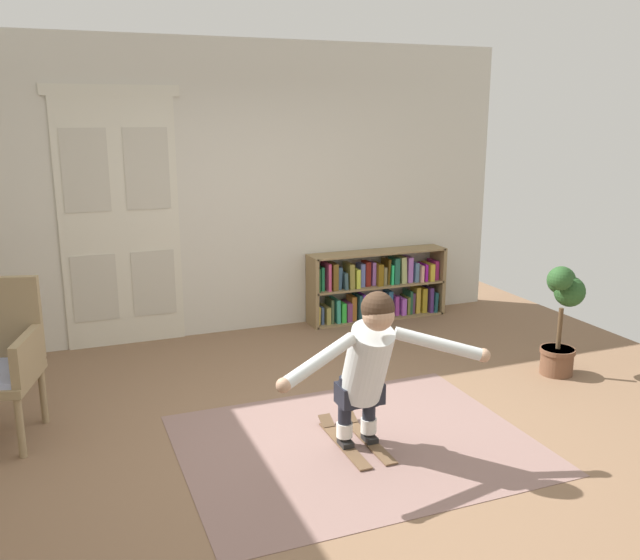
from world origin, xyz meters
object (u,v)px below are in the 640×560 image
bookshelf (376,288)px  person_skier (368,361)px  potted_plant (562,311)px  skis_pair (355,439)px

bookshelf → person_skier: size_ratio=1.09×
bookshelf → potted_plant: 2.17m
skis_pair → person_skier: size_ratio=0.52×
skis_pair → person_skier: 0.67m
bookshelf → skis_pair: size_ratio=2.11×
skis_pair → person_skier: person_skier is taller
bookshelf → skis_pair: (-1.42, -2.56, -0.32)m
person_skier → potted_plant: bearing=18.5°
person_skier → bookshelf: bearing=62.6°
potted_plant → bookshelf: bearing=110.7°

